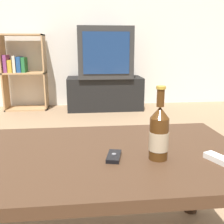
{
  "coord_description": "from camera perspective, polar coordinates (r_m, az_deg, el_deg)",
  "views": [
    {
      "loc": [
        -0.03,
        -0.92,
        0.86
      ],
      "look_at": [
        0.09,
        0.22,
        0.57
      ],
      "focal_mm": 42.0,
      "sensor_mm": 36.0,
      "label": 1
    }
  ],
  "objects": [
    {
      "name": "back_wall",
      "position": [
        3.97,
        -6.08,
        20.32
      ],
      "size": [
        8.0,
        0.05,
        2.6
      ],
      "color": "silver",
      "rests_on": "ground_plane"
    },
    {
      "name": "coffee_table",
      "position": [
        1.03,
        -3.97,
        -12.42
      ],
      "size": [
        1.17,
        0.66,
        0.47
      ],
      "color": "#422B1C",
      "rests_on": "ground_plane"
    },
    {
      "name": "tv_stand",
      "position": [
        3.7,
        -1.58,
        4.14
      ],
      "size": [
        1.03,
        0.47,
        0.45
      ],
      "color": "black",
      "rests_on": "ground_plane"
    },
    {
      "name": "television",
      "position": [
        3.64,
        -1.64,
        12.8
      ],
      "size": [
        0.72,
        0.56,
        0.67
      ],
      "color": "#2D2D2D",
      "rests_on": "tv_stand"
    },
    {
      "name": "bookshelf",
      "position": [
        3.84,
        -19.02,
        8.59
      ],
      "size": [
        0.57,
        0.3,
        1.02
      ],
      "color": "tan",
      "rests_on": "ground_plane"
    },
    {
      "name": "beer_bottle",
      "position": [
        0.93,
        10.19,
        -4.66
      ],
      "size": [
        0.07,
        0.07,
        0.26
      ],
      "color": "#47280F",
      "rests_on": "coffee_table"
    },
    {
      "name": "cell_phone",
      "position": [
        0.95,
        0.42,
        -9.62
      ],
      "size": [
        0.07,
        0.11,
        0.02
      ],
      "rotation": [
        0.0,
        0.0,
        -0.23
      ],
      "color": "black",
      "rests_on": "coffee_table"
    }
  ]
}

